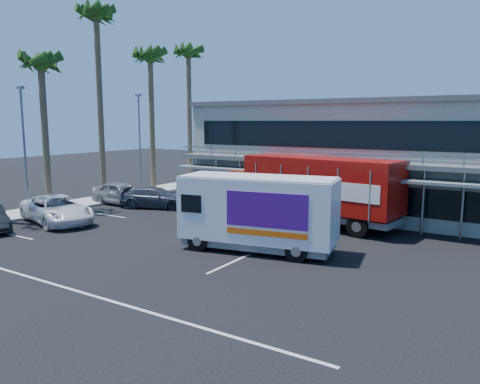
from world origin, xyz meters
The scene contains 14 objects.
ground centered at (0.00, 0.00, 0.00)m, with size 120.00×120.00×0.00m, color black.
building centered at (3.00, 14.94, 3.66)m, with size 22.40×12.00×7.30m.
curb_strip centered at (-15.00, 6.00, 0.08)m, with size 3.00×32.00×0.16m, color #A5A399.
palm_c centered at (-14.90, 3.00, 9.21)m, with size 2.80×2.80×10.75m.
palm_d centered at (-15.20, 8.00, 12.80)m, with size 2.80×2.80×14.75m.
palm_e centered at (-14.70, 13.00, 10.57)m, with size 2.80×2.80×12.25m.
palm_f centered at (-15.10, 18.50, 11.47)m, with size 2.80×2.80×13.25m.
light_pole_near centered at (-14.20, 1.00, 4.50)m, with size 0.50×0.25×8.09m.
light_pole_far centered at (-14.20, 11.00, 4.50)m, with size 0.50×0.25×8.09m.
red_truck centered at (1.57, 8.60, 2.17)m, with size 11.97×4.17×3.94m.
white_van centered at (1.99, 2.00, 1.86)m, with size 7.49×3.75×3.50m.
parked_car_c centered at (-11.09, 0.80, 0.81)m, with size 2.69×5.83×1.62m, color silver.
parked_car_d centered at (-9.50, 7.60, 0.72)m, with size 2.02×4.96×1.44m, color #2F333F.
parked_car_e centered at (-12.50, 7.20, 0.83)m, with size 1.95×4.84×1.65m, color slate.
Camera 1 is at (12.67, -16.31, 6.00)m, focal length 35.00 mm.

